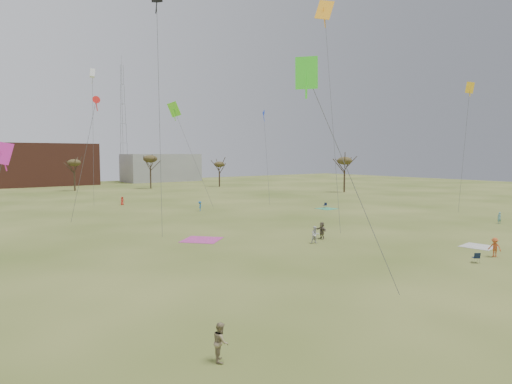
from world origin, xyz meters
TOP-DOWN VIEW (x-y plane):
  - ground at (0.00, 0.00)m, footprint 260.00×260.00m
  - spectator_fore_b at (-14.11, -4.32)m, footprint 0.96×1.03m
  - spectator_fore_c at (9.45, 13.07)m, footprint 0.72×1.72m
  - flyer_mid_b at (15.51, -1.86)m, footprint 0.68×1.11m
  - flyer_mid_c at (35.26, 6.88)m, footprint 0.64×0.54m
  - spectator_mid_e at (7.21, 11.76)m, footprint 1.00×0.90m
  - flyer_far_b at (4.10, 56.76)m, footprint 0.84×0.69m
  - flyer_far_c at (10.84, 41.23)m, footprint 1.04×1.15m
  - blanket_cream at (18.69, 1.14)m, footprint 3.14×3.14m
  - blanket_plum at (-0.98, 20.14)m, footprint 5.25×5.25m
  - blanket_olive at (28.95, 31.33)m, footprint 3.04×3.04m
  - camp_chair_center at (12.09, -1.99)m, footprint 0.73×0.74m
  - camp_chair_right at (29.55, 32.37)m, footprint 0.61×0.57m
  - kites_aloft at (0.33, 26.28)m, footprint 58.17×65.90m
  - tree_line at (-2.85, 79.12)m, footprint 117.44×49.32m
  - building_brick at (5.00, 120.00)m, footprint 26.00×16.00m
  - building_grey at (40.00, 118.00)m, footprint 24.00×12.00m
  - radio_tower at (30.00, 125.00)m, footprint 1.51×1.72m

SIDE VIEW (x-z plane):
  - ground at x=0.00m, z-range 0.00..0.00m
  - blanket_cream at x=18.69m, z-range -0.01..0.02m
  - blanket_plum at x=-0.98m, z-range -0.01..0.02m
  - blanket_olive at x=28.95m, z-range -0.01..0.02m
  - camp_chair_center at x=12.09m, z-range -0.18..0.69m
  - camp_chair_right at x=29.55m, z-range -0.18..0.69m
  - flyer_far_b at x=4.10m, z-range 0.00..1.48m
  - flyer_mid_c at x=35.26m, z-range 0.00..1.49m
  - flyer_far_c at x=10.84m, z-range 0.00..1.55m
  - flyer_mid_b at x=15.51m, z-range 0.00..1.68m
  - spectator_fore_b at x=-14.11m, z-range 0.00..1.69m
  - spectator_mid_e at x=7.21m, z-range 0.00..1.71m
  - spectator_fore_c at x=9.45m, z-range 0.00..1.80m
  - building_grey at x=40.00m, z-range 0.00..9.00m
  - building_brick at x=5.00m, z-range 0.00..12.00m
  - tree_line at x=-2.85m, z-range 2.63..11.54m
  - kites_aloft at x=0.33m, z-range 6.36..30.69m
  - radio_tower at x=30.00m, z-range -1.29..39.71m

